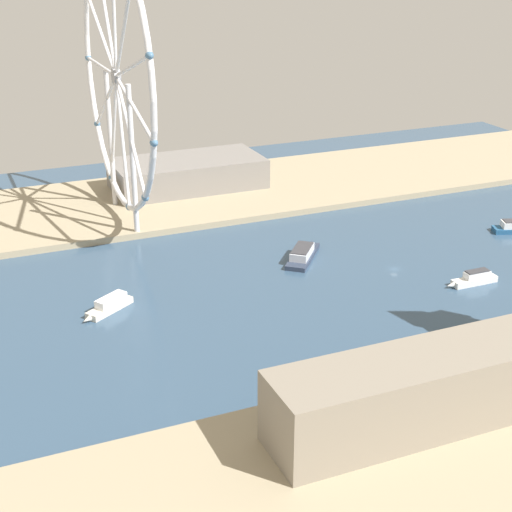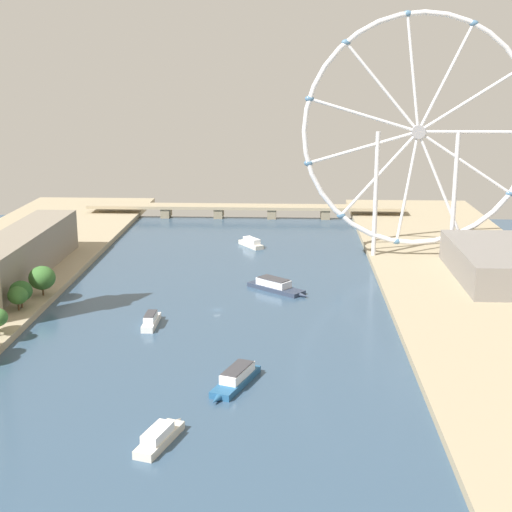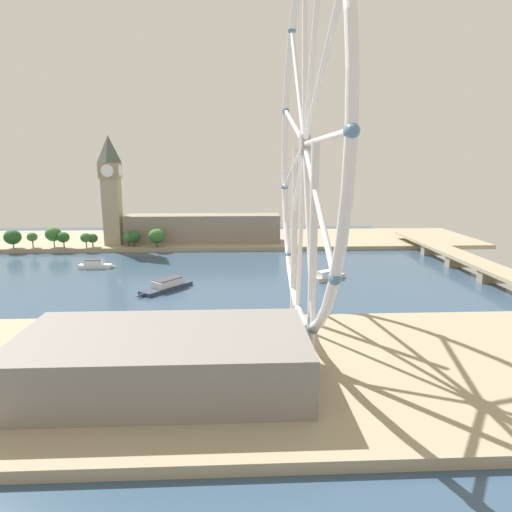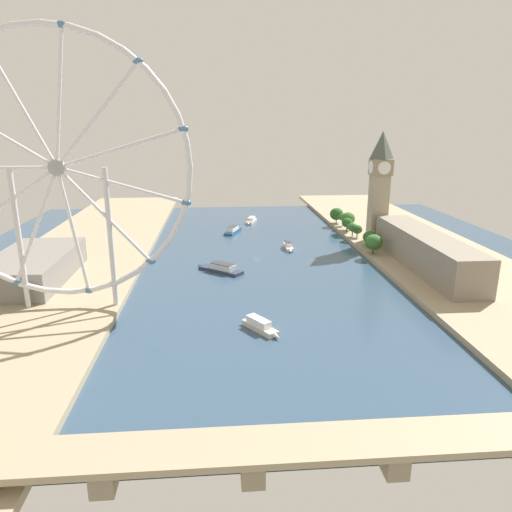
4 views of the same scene
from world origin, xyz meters
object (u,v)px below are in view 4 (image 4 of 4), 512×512
Objects in this scene: parliament_block at (425,251)px; tour_boat_0 at (288,246)px; river_bridge at (322,447)px; tour_boat_3 at (260,326)px; ferris_wheel at (57,169)px; riverside_hall at (33,267)px; tour_boat_1 at (221,268)px; clock_tower at (380,186)px; tour_boat_4 at (233,230)px; tour_boat_2 at (251,221)px.

parliament_block is 5.23× the size of tour_boat_0.
tour_boat_3 is at bearing -84.48° from river_bridge.
tour_boat_3 is (32.98, 137.22, 0.03)m from tour_boat_0.
ferris_wheel is 78.94m from riverside_hall.
tour_boat_3 is at bearing 35.38° from parliament_block.
tour_boat_1 is 88.12m from tour_boat_3.
clock_tower reaches higher than tour_boat_0.
river_bridge is at bearing 68.29° from clock_tower.
tour_boat_0 is 68.16m from tour_boat_4.
ferris_wheel is 5.84× the size of tour_boat_3.
river_bridge reaches higher than tour_boat_3.
tour_boat_3 is at bearing 149.71° from riverside_hall.
parliament_block reaches higher than tour_boat_4.
parliament_block is 4.83× the size of tour_boat_2.
parliament_block reaches higher than river_bridge.
clock_tower is 124.04m from tour_boat_4.
river_bridge is 7.43× the size of tour_boat_1.
tour_boat_1 is (24.56, -173.03, -4.13)m from river_bridge.
tour_boat_4 is (112.91, -117.21, -11.27)m from parliament_block.
tour_boat_2 is at bearing -129.62° from riverside_hall.
tour_boat_2 is at bearing -90.80° from river_bridge.
tour_boat_4 is at bearing -133.51° from riverside_hall.
parliament_block reaches higher than tour_boat_3.
tour_boat_1 is at bearing 25.97° from clock_tower.
tour_boat_0 is 1.04× the size of tour_boat_3.
tour_boat_2 is (94.68, -157.18, -11.55)m from parliament_block.
clock_tower is 3.71× the size of tour_boat_3.
river_bridge is at bearing 129.54° from riverside_hall.
tour_boat_2 is at bearing -58.94° from parliament_block.
tour_boat_2 is (-134.47, -162.43, -8.54)m from riverside_hall.
riverside_hall is at bearing -22.24° from tour_boat_2.
tour_boat_1 is at bearing -4.75° from parliament_block.
parliament_block is 163.14m from tour_boat_4.
riverside_hall is 204.26m from river_bridge.
parliament_block is 190.70m from river_bridge.
tour_boat_4 is (-83.03, -164.72, -66.08)m from ferris_wheel.
ferris_wheel is 237.81m from tour_boat_2.
ferris_wheel reaches higher than riverside_hall.
river_bridge reaches higher than tour_boat_2.
riverside_hall is 211.05m from tour_boat_2.
tour_boat_4 reaches higher than tour_boat_0.
clock_tower is 2.66× the size of tour_boat_4.
tour_boat_0 is 0.76× the size of tour_boat_1.
ferris_wheel is 195.94m from tour_boat_4.
clock_tower is at bearing -114.62° from tour_boat_1.
tour_boat_4 is at bearing -87.19° from river_bridge.
tour_boat_4 is (18.23, 39.96, 0.28)m from tour_boat_2.
riverside_hall reaches higher than tour_boat_0.
river_bridge is 7.29× the size of tour_boat_4.
tour_boat_3 is at bearing 14.24° from tour_boat_2.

